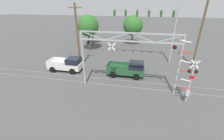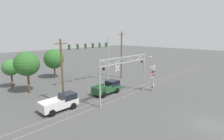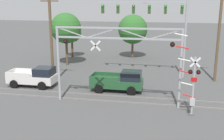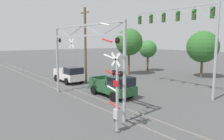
% 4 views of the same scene
% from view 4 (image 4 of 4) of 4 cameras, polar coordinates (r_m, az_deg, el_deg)
% --- Properties ---
extents(rail_track_near, '(80.00, 0.08, 0.10)m').
position_cam_4_polar(rail_track_near, '(18.21, -6.56, -8.43)').
color(rail_track_near, gray).
rests_on(rail_track_near, ground_plane).
extents(rail_track_far, '(80.00, 0.08, 0.10)m').
position_cam_4_polar(rail_track_far, '(18.96, -2.80, -7.73)').
color(rail_track_far, gray).
rests_on(rail_track_far, ground_plane).
extents(crossing_gantry, '(10.23, 0.27, 6.33)m').
position_cam_4_polar(crossing_gantry, '(17.38, -7.61, 5.33)').
color(crossing_gantry, '#9EA0A5').
rests_on(crossing_gantry, ground_plane).
extents(crossing_signal_mast, '(2.01, 0.35, 6.14)m').
position_cam_4_polar(crossing_signal_mast, '(12.13, 1.01, -5.89)').
color(crossing_signal_mast, '#9EA0A5').
rests_on(crossing_signal_mast, ground_plane).
extents(traffic_signal_span, '(9.72, 0.39, 8.77)m').
position_cam_4_polar(traffic_signal_span, '(21.67, 19.36, 10.38)').
color(traffic_signal_span, '#9EA0A5').
rests_on(traffic_signal_span, ground_plane).
extents(pickup_truck_lead, '(4.88, 2.20, 1.98)m').
position_cam_4_polar(pickup_truck_lead, '(19.88, 0.44, -4.25)').
color(pickup_truck_lead, '#23512D').
rests_on(pickup_truck_lead, ground_plane).
extents(pickup_truck_following, '(4.73, 2.20, 1.98)m').
position_cam_4_polar(pickup_truck_following, '(26.99, -11.03, -1.19)').
color(pickup_truck_following, silver).
rests_on(pickup_truck_following, ground_plane).
extents(utility_pole_left, '(1.80, 0.28, 8.91)m').
position_cam_4_polar(utility_pole_left, '(26.25, -6.98, 6.60)').
color(utility_pole_left, brown).
rests_on(utility_pole_left, ground_plane).
extents(background_tree_beyond_span, '(4.28, 4.28, 6.37)m').
position_cam_4_polar(background_tree_beyond_span, '(32.17, 22.62, 5.60)').
color(background_tree_beyond_span, brown).
rests_on(background_tree_beyond_span, ground_plane).
extents(background_tree_far_left_verge, '(2.87, 2.87, 5.13)m').
position_cam_4_polar(background_tree_far_left_verge, '(36.63, 9.37, 5.43)').
color(background_tree_far_left_verge, brown).
rests_on(background_tree_far_left_verge, ground_plane).
extents(background_tree_far_right_verge, '(3.96, 3.96, 6.83)m').
position_cam_4_polar(background_tree_far_right_verge, '(32.32, 4.47, 7.26)').
color(background_tree_far_right_verge, brown).
rests_on(background_tree_far_right_verge, ground_plane).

